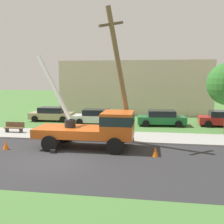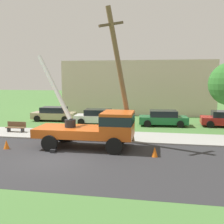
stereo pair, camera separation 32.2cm
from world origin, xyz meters
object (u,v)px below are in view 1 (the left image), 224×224
Objects in this scene: utility_truck at (98,126)px; parked_sedan_green at (161,118)px; traffic_cone_ahead at (155,152)px; leaning_utility_pole at (121,76)px; parked_sedan_red at (224,119)px; traffic_cone_behind at (6,145)px; parked_sedan_tan at (52,114)px; park_bench at (14,128)px; parked_sedan_white at (96,117)px.

utility_truck is 9.67m from parked_sedan_green.
traffic_cone_ahead is at bearing -19.51° from utility_truck.
traffic_cone_ahead is (3.61, -1.28, -1.13)m from utility_truck.
leaning_utility_pole is 9.01m from parked_sedan_green.
parked_sedan_green is at bearing -175.44° from parked_sedan_red.
traffic_cone_behind is (-5.62, -1.18, -1.13)m from utility_truck.
parked_sedan_tan is (-1.23, 10.80, 0.43)m from traffic_cone_behind.
park_bench is (-0.69, -6.25, -0.25)m from parked_sedan_tan.
parked_sedan_tan and parked_sedan_green have the same top height.
park_bench is at bearing -137.50° from parked_sedan_white.
traffic_cone_behind is at bearing -162.12° from leaning_utility_pole.
utility_truck is 11.83m from parked_sedan_tan.
traffic_cone_behind is 10.38m from parked_sedan_white.
leaning_utility_pole is (1.31, 1.06, 3.13)m from utility_truck.
parked_sedan_white is at bearing 42.50° from park_bench.
parked_sedan_white is at bearing 69.15° from traffic_cone_behind.
parked_sedan_tan is (-6.85, 9.62, -0.70)m from utility_truck.
parked_sedan_red is at bearing 2.99° from parked_sedan_white.
utility_truck is 1.51× the size of parked_sedan_white.
parked_sedan_tan is (-8.16, 8.56, -3.83)m from leaning_utility_pole.
utility_truck is 3.99m from traffic_cone_ahead.
parked_sedan_tan reaches higher than traffic_cone_ahead.
parked_sedan_tan is 0.99× the size of parked_sedan_red.
traffic_cone_behind is (-6.93, -2.24, -4.26)m from leaning_utility_pole.
utility_truck is 1.51× the size of parked_sedan_red.
park_bench is at bearing 165.39° from leaning_utility_pole.
utility_truck is at bearing -24.03° from park_bench.
parked_sedan_white and parked_sedan_green have the same top height.
utility_truck is at bearing -54.53° from parked_sedan_tan.
parked_sedan_white is at bearing -178.46° from parked_sedan_green.
parked_sedan_tan is 6.30m from park_bench.
utility_truck reaches higher than traffic_cone_ahead.
park_bench is at bearing 112.98° from traffic_cone_behind.
traffic_cone_ahead is 0.35× the size of park_bench.
parked_sedan_red is (6.22, 10.41, 0.43)m from traffic_cone_ahead.
parked_sedan_tan is 5.05m from parked_sedan_white.
parked_sedan_white is 0.99× the size of parked_sedan_green.
leaning_utility_pole is 15.78× the size of traffic_cone_behind.
traffic_cone_behind is 18.58m from parked_sedan_red.
traffic_cone_ahead is 0.12× the size of parked_sedan_green.
parked_sedan_green is 5.64m from parked_sedan_red.
parked_sedan_tan is 0.99× the size of parked_sedan_green.
leaning_utility_pole is at bearing -110.81° from parked_sedan_green.
parked_sedan_green is at bearing 1.54° from parked_sedan_white.
parked_sedan_tan is at bearing 175.16° from parked_sedan_green.
parked_sedan_green is (11.06, -0.94, 0.00)m from parked_sedan_tan.
parked_sedan_tan is at bearing 178.32° from parked_sedan_red.
parked_sedan_tan is 0.99× the size of parked_sedan_white.
leaning_utility_pole is 5.52× the size of park_bench.
parked_sedan_white is (3.69, 9.70, 0.43)m from traffic_cone_behind.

